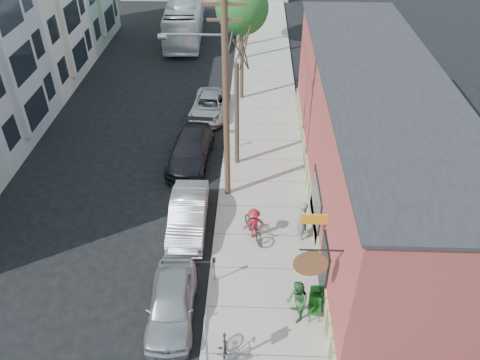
{
  "coord_description": "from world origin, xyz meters",
  "views": [
    {
      "loc": [
        3.72,
        -13.32,
        14.66
      ],
      "look_at": [
        3.09,
        4.26,
        1.5
      ],
      "focal_mm": 35.0,
      "sensor_mm": 36.0,
      "label": 1
    }
  ],
  "objects_px": {
    "tree_leafy_mid": "(242,8)",
    "car_1": "(188,215)",
    "sign_post": "(206,341)",
    "utility_pole_near": "(225,97)",
    "car_3": "(209,106)",
    "bus": "(185,16)",
    "parked_bike_a": "(225,352)",
    "car_2": "(191,150)",
    "tree_bare": "(237,116)",
    "parking_meter_near": "(214,266)",
    "car_0": "(172,303)",
    "patron_grey": "(302,221)",
    "patio_chair_b": "(315,310)",
    "parking_meter_far": "(228,137)",
    "patio_chair_a": "(316,298)",
    "cyclist": "(254,223)",
    "patron_green": "(297,302)"
  },
  "relations": [
    {
      "from": "patio_chair_a",
      "to": "patio_chair_b",
      "type": "distance_m",
      "value": 0.58
    },
    {
      "from": "sign_post",
      "to": "tree_leafy_mid",
      "type": "distance_m",
      "value": 20.56
    },
    {
      "from": "parking_meter_far",
      "to": "tree_leafy_mid",
      "type": "xyz_separation_m",
      "value": [
        0.55,
        6.47,
        5.09
      ]
    },
    {
      "from": "patio_chair_a",
      "to": "sign_post",
      "type": "bearing_deg",
      "value": -149.49
    },
    {
      "from": "tree_bare",
      "to": "patron_green",
      "type": "xyz_separation_m",
      "value": [
        2.59,
        -10.1,
        -1.93
      ]
    },
    {
      "from": "parking_meter_far",
      "to": "car_1",
      "type": "height_order",
      "value": "car_1"
    },
    {
      "from": "patio_chair_a",
      "to": "car_0",
      "type": "height_order",
      "value": "car_0"
    },
    {
      "from": "tree_bare",
      "to": "patio_chair_a",
      "type": "relative_size",
      "value": 6.48
    },
    {
      "from": "car_0",
      "to": "car_1",
      "type": "distance_m",
      "value": 4.88
    },
    {
      "from": "car_3",
      "to": "bus",
      "type": "distance_m",
      "value": 15.01
    },
    {
      "from": "utility_pole_near",
      "to": "tree_bare",
      "type": "distance_m",
      "value": 3.64
    },
    {
      "from": "car_0",
      "to": "patio_chair_a",
      "type": "bearing_deg",
      "value": 3.01
    },
    {
      "from": "tree_leafy_mid",
      "to": "parked_bike_a",
      "type": "height_order",
      "value": "tree_leafy_mid"
    },
    {
      "from": "tree_leafy_mid",
      "to": "patron_green",
      "type": "bearing_deg",
      "value": -81.73
    },
    {
      "from": "tree_leafy_mid",
      "to": "car_0",
      "type": "bearing_deg",
      "value": -96.42
    },
    {
      "from": "tree_leafy_mid",
      "to": "car_2",
      "type": "relative_size",
      "value": 1.49
    },
    {
      "from": "patio_chair_a",
      "to": "car_2",
      "type": "height_order",
      "value": "car_2"
    },
    {
      "from": "parking_meter_near",
      "to": "tree_leafy_mid",
      "type": "xyz_separation_m",
      "value": [
        0.55,
        16.14,
        5.09
      ]
    },
    {
      "from": "patio_chair_a",
      "to": "patio_chair_b",
      "type": "height_order",
      "value": "same"
    },
    {
      "from": "parked_bike_a",
      "to": "tree_bare",
      "type": "bearing_deg",
      "value": 87.07
    },
    {
      "from": "sign_post",
      "to": "bus",
      "type": "height_order",
      "value": "bus"
    },
    {
      "from": "tree_bare",
      "to": "cyclist",
      "type": "xyz_separation_m",
      "value": [
        0.98,
        -5.76,
        -2.11
      ]
    },
    {
      "from": "car_3",
      "to": "tree_bare",
      "type": "bearing_deg",
      "value": -66.44
    },
    {
      "from": "sign_post",
      "to": "bus",
      "type": "relative_size",
      "value": 0.23
    },
    {
      "from": "parked_bike_a",
      "to": "car_0",
      "type": "bearing_deg",
      "value": 133.83
    },
    {
      "from": "patron_green",
      "to": "car_0",
      "type": "distance_m",
      "value": 4.61
    },
    {
      "from": "car_0",
      "to": "car_1",
      "type": "height_order",
      "value": "car_1"
    },
    {
      "from": "tree_leafy_mid",
      "to": "patio_chair_a",
      "type": "distance_m",
      "value": 18.41
    },
    {
      "from": "cyclist",
      "to": "bus",
      "type": "height_order",
      "value": "bus"
    },
    {
      "from": "patio_chair_b",
      "to": "car_0",
      "type": "relative_size",
      "value": 0.21
    },
    {
      "from": "patio_chair_a",
      "to": "bus",
      "type": "xyz_separation_m",
      "value": [
        -8.75,
        29.62,
        1.08
      ]
    },
    {
      "from": "tree_leafy_mid",
      "to": "car_1",
      "type": "bearing_deg",
      "value": -98.82
    },
    {
      "from": "tree_bare",
      "to": "parked_bike_a",
      "type": "height_order",
      "value": "tree_bare"
    },
    {
      "from": "sign_post",
      "to": "car_3",
      "type": "height_order",
      "value": "sign_post"
    },
    {
      "from": "patio_chair_b",
      "to": "parked_bike_a",
      "type": "bearing_deg",
      "value": -139.94
    },
    {
      "from": "car_0",
      "to": "bus",
      "type": "distance_m",
      "value": 30.35
    },
    {
      "from": "patron_grey",
      "to": "tree_bare",
      "type": "bearing_deg",
      "value": -149.53
    },
    {
      "from": "sign_post",
      "to": "utility_pole_near",
      "type": "xyz_separation_m",
      "value": [
        0.04,
        9.67,
        3.58
      ]
    },
    {
      "from": "utility_pole_near",
      "to": "patron_grey",
      "type": "relative_size",
      "value": 5.12
    },
    {
      "from": "patio_chair_b",
      "to": "parking_meter_near",
      "type": "bearing_deg",
      "value": 165.8
    },
    {
      "from": "tree_leafy_mid",
      "to": "car_3",
      "type": "relative_size",
      "value": 1.64
    },
    {
      "from": "parking_meter_near",
      "to": "car_2",
      "type": "height_order",
      "value": "car_2"
    },
    {
      "from": "sign_post",
      "to": "utility_pole_near",
      "type": "height_order",
      "value": "utility_pole_near"
    },
    {
      "from": "sign_post",
      "to": "parking_meter_near",
      "type": "height_order",
      "value": "sign_post"
    },
    {
      "from": "parking_meter_far",
      "to": "utility_pole_near",
      "type": "relative_size",
      "value": 0.12
    },
    {
      "from": "utility_pole_near",
      "to": "car_1",
      "type": "xyz_separation_m",
      "value": [
        -1.59,
        -2.44,
        -4.66
      ]
    },
    {
      "from": "tree_bare",
      "to": "patio_chair_b",
      "type": "height_order",
      "value": "tree_bare"
    },
    {
      "from": "utility_pole_near",
      "to": "patron_grey",
      "type": "xyz_separation_m",
      "value": [
        3.46,
        -3.1,
        -4.28
      ]
    },
    {
      "from": "parked_bike_a",
      "to": "tree_leafy_mid",
      "type": "bearing_deg",
      "value": 86.93
    },
    {
      "from": "tree_leafy_mid",
      "to": "car_1",
      "type": "distance_m",
      "value": 14.09
    }
  ]
}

